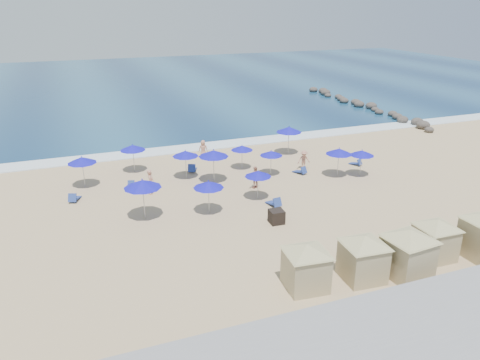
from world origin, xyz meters
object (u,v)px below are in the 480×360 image
(rock_jetty, at_px, (363,105))
(umbrella_7, at_px, (242,148))
(beachgoer_1, at_px, (255,177))
(umbrella_5, at_px, (214,153))
(umbrella_10, at_px, (339,151))
(umbrella_1, at_px, (142,184))
(umbrella_2, at_px, (133,148))
(beachgoer_2, at_px, (304,160))
(umbrella_9, at_px, (289,130))
(beachgoer_0, at_px, (151,182))
(umbrella_11, at_px, (362,153))
(cabana_2, at_px, (408,247))
(cabana_1, at_px, (364,252))
(trash_bin, at_px, (276,217))
(beachgoer_3, at_px, (203,149))
(umbrella_4, at_px, (185,154))
(umbrella_8, at_px, (271,153))
(cabana_3, at_px, (436,234))
(umbrella_6, at_px, (258,174))
(umbrella_3, at_px, (209,185))
(cabana_0, at_px, (306,260))
(umbrella_0, at_px, (82,160))

(rock_jetty, xyz_separation_m, umbrella_7, (-23.64, -16.55, 1.45))
(rock_jetty, relative_size, beachgoer_1, 15.34)
(umbrella_5, bearing_deg, umbrella_10, -14.10)
(umbrella_1, relative_size, beachgoer_1, 1.58)
(umbrella_2, bearing_deg, beachgoer_2, -18.75)
(umbrella_1, xyz_separation_m, umbrella_2, (0.82, 9.24, -0.32))
(umbrella_9, bearing_deg, beachgoer_0, -159.54)
(beachgoer_0, distance_m, beachgoer_1, 7.72)
(umbrella_7, bearing_deg, umbrella_11, -31.30)
(beachgoer_0, bearing_deg, rock_jetty, -34.69)
(umbrella_5, relative_size, beachgoer_0, 1.44)
(umbrella_1, bearing_deg, umbrella_2, 84.94)
(umbrella_7, height_order, beachgoer_0, umbrella_7)
(cabana_2, relative_size, umbrella_1, 1.64)
(cabana_2, bearing_deg, umbrella_11, 64.18)
(cabana_1, height_order, beachgoer_0, cabana_1)
(trash_bin, bearing_deg, beachgoer_3, 94.61)
(umbrella_4, bearing_deg, umbrella_8, -14.72)
(cabana_2, distance_m, umbrella_11, 14.74)
(umbrella_1, distance_m, beachgoer_2, 14.99)
(umbrella_8, bearing_deg, trash_bin, -112.25)
(cabana_2, height_order, beachgoer_2, cabana_2)
(umbrella_10, height_order, beachgoer_1, umbrella_10)
(umbrella_4, relative_size, umbrella_11, 1.05)
(cabana_3, xyz_separation_m, umbrella_1, (-13.79, 10.72, 0.93))
(umbrella_9, distance_m, beachgoer_1, 9.32)
(rock_jetty, relative_size, umbrella_6, 12.37)
(umbrella_7, bearing_deg, umbrella_9, 22.99)
(umbrella_1, relative_size, umbrella_8, 1.32)
(trash_bin, xyz_separation_m, beachgoer_2, (6.48, 8.44, 0.37))
(umbrella_2, xyz_separation_m, umbrella_3, (3.32, -9.94, -0.06))
(rock_jetty, relative_size, beachgoer_2, 16.44)
(trash_bin, xyz_separation_m, cabana_0, (-1.75, -6.99, 1.06))
(umbrella_6, relative_size, umbrella_9, 0.82)
(umbrella_3, bearing_deg, trash_bin, -40.67)
(umbrella_1, xyz_separation_m, umbrella_4, (4.44, 6.24, -0.36))
(cabana_0, bearing_deg, trash_bin, 75.97)
(umbrella_4, distance_m, umbrella_11, 13.97)
(cabana_3, bearing_deg, umbrella_9, 86.89)
(cabana_2, relative_size, umbrella_5, 1.70)
(umbrella_1, relative_size, umbrella_11, 1.24)
(cabana_0, xyz_separation_m, beachgoer_1, (2.79, 12.91, -0.63))
(umbrella_3, distance_m, umbrella_7, 9.08)
(rock_jetty, relative_size, umbrella_9, 10.13)
(cabana_2, bearing_deg, rock_jetty, 57.98)
(beachgoer_2, height_order, beachgoer_3, beachgoer_3)
(cabana_2, height_order, umbrella_4, cabana_2)
(beachgoer_3, bearing_deg, beachgoer_0, 60.43)
(umbrella_0, bearing_deg, umbrella_9, 5.91)
(cabana_2, height_order, umbrella_5, cabana_2)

